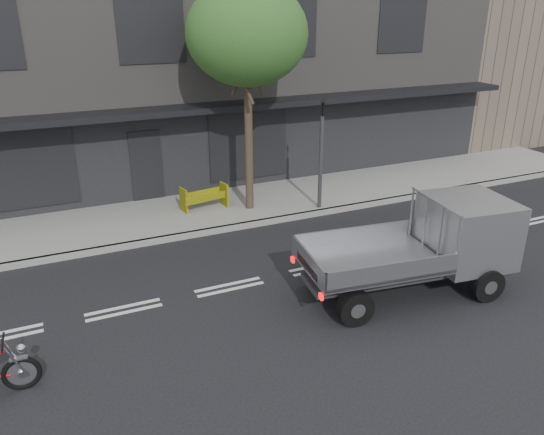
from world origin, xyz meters
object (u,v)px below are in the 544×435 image
at_px(construction_barrier, 206,199).
at_px(street_tree, 247,35).
at_px(traffic_light_pole, 321,161).
at_px(flatbed_ute, 450,237).

bearing_deg(construction_barrier, street_tree, -12.33).
bearing_deg(street_tree, traffic_light_pole, -23.03).
bearing_deg(street_tree, flatbed_ute, -68.77).
height_order(street_tree, traffic_light_pole, street_tree).
distance_m(traffic_light_pole, construction_barrier, 3.68).
xyz_separation_m(traffic_light_pole, flatbed_ute, (0.39, -5.29, -0.41)).
distance_m(street_tree, traffic_light_pole, 4.23).
xyz_separation_m(street_tree, flatbed_ute, (2.39, -6.14, -4.04)).
bearing_deg(traffic_light_pole, construction_barrier, 161.06).
relative_size(flatbed_ute, construction_barrier, 3.49).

